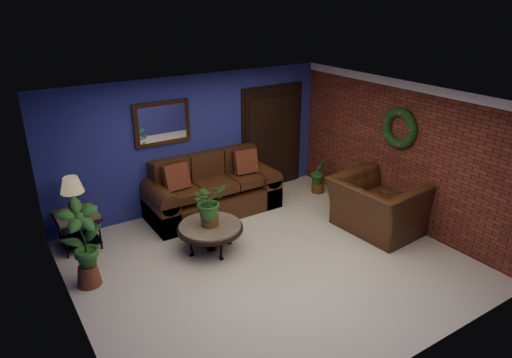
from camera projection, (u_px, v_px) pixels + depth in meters
floor at (269, 262)px, 6.99m from camera, size 5.50×5.50×0.00m
wall_back at (194, 143)px, 8.46m from camera, size 5.50×0.04×2.50m
wall_left at (68, 240)px, 5.14m from camera, size 0.04×5.00×2.50m
wall_right_brick at (401, 154)px, 7.89m from camera, size 0.04×5.00×2.50m
ceiling at (271, 101)px, 6.04m from camera, size 5.50×5.00×0.02m
crown_molding at (408, 85)px, 7.42m from camera, size 0.03×5.00×0.14m
wall_mirror at (162, 123)px, 7.95m from camera, size 1.02×0.06×0.77m
closet_door at (272, 138)px, 9.39m from camera, size 1.44×0.06×2.18m
wreath at (399, 128)px, 7.73m from camera, size 0.16×0.72×0.72m
sofa at (211, 193)px, 8.53m from camera, size 2.43×1.05×1.09m
coffee_table at (210, 228)px, 7.19m from camera, size 1.04×1.04×0.45m
end_table at (77, 221)px, 7.26m from camera, size 0.66×0.66×0.60m
table_lamp at (72, 191)px, 7.06m from camera, size 0.36×0.36×0.60m
side_chair at (243, 177)px, 8.86m from camera, size 0.47×0.47×0.91m
armchair at (378, 206)px, 7.78m from camera, size 1.34×1.50×0.93m
coffee_plant at (209, 202)px, 7.02m from camera, size 0.56×0.49×0.72m
floor_plant at (319, 175)px, 9.31m from camera, size 0.36×0.30×0.74m
tall_plant at (83, 241)px, 6.21m from camera, size 0.61×0.45×1.31m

